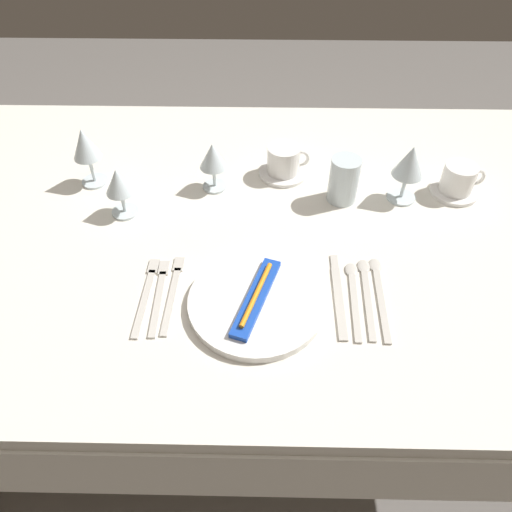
# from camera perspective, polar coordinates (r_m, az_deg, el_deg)

# --- Properties ---
(ground_plane) EXTENTS (6.00, 6.00, 0.00)m
(ground_plane) POSITION_cam_1_polar(r_m,az_deg,el_deg) (1.75, 0.19, -14.41)
(ground_plane) COLOR slate
(dining_table) EXTENTS (1.80, 1.11, 0.74)m
(dining_table) POSITION_cam_1_polar(r_m,az_deg,el_deg) (1.22, 0.26, 1.30)
(dining_table) COLOR silver
(dining_table) RESTS_ON ground
(dinner_plate) EXTENTS (0.28, 0.28, 0.02)m
(dinner_plate) POSITION_cam_1_polar(r_m,az_deg,el_deg) (0.98, -0.13, -5.44)
(dinner_plate) COLOR white
(dinner_plate) RESTS_ON dining_table
(toothbrush_package) EXTENTS (0.10, 0.21, 0.02)m
(toothbrush_package) POSITION_cam_1_polar(r_m,az_deg,el_deg) (0.97, -0.13, -4.81)
(toothbrush_package) COLOR blue
(toothbrush_package) RESTS_ON dinner_plate
(fork_outer) EXTENTS (0.02, 0.21, 0.00)m
(fork_outer) POSITION_cam_1_polar(r_m,az_deg,el_deg) (1.02, -9.71, -4.02)
(fork_outer) COLOR beige
(fork_outer) RESTS_ON dining_table
(fork_inner) EXTENTS (0.02, 0.20, 0.00)m
(fork_inner) POSITION_cam_1_polar(r_m,az_deg,el_deg) (1.02, -11.28, -4.32)
(fork_inner) COLOR beige
(fork_inner) RESTS_ON dining_table
(fork_salad) EXTENTS (0.02, 0.21, 0.00)m
(fork_salad) POSITION_cam_1_polar(r_m,az_deg,el_deg) (1.03, -12.74, -4.23)
(fork_salad) COLOR beige
(fork_salad) RESTS_ON dining_table
(dinner_knife) EXTENTS (0.02, 0.23, 0.00)m
(dinner_knife) POSITION_cam_1_polar(r_m,az_deg,el_deg) (1.01, 9.67, -4.75)
(dinner_knife) COLOR beige
(dinner_knife) RESTS_ON dining_table
(spoon_soup) EXTENTS (0.03, 0.21, 0.01)m
(spoon_soup) POSITION_cam_1_polar(r_m,az_deg,el_deg) (1.03, 11.36, -3.99)
(spoon_soup) COLOR beige
(spoon_soup) RESTS_ON dining_table
(spoon_dessert) EXTENTS (0.03, 0.22, 0.01)m
(spoon_dessert) POSITION_cam_1_polar(r_m,az_deg,el_deg) (1.04, 12.82, -3.69)
(spoon_dessert) COLOR beige
(spoon_dessert) RESTS_ON dining_table
(spoon_tea) EXTENTS (0.03, 0.23, 0.01)m
(spoon_tea) POSITION_cam_1_polar(r_m,az_deg,el_deg) (1.05, 14.24, -3.67)
(spoon_tea) COLOR beige
(spoon_tea) RESTS_ON dining_table
(saucer_left) EXTENTS (0.12, 0.12, 0.01)m
(saucer_left) POSITION_cam_1_polar(r_m,az_deg,el_deg) (1.35, 22.20, 7.06)
(saucer_left) COLOR white
(saucer_left) RESTS_ON dining_table
(coffee_cup_left) EXTENTS (0.11, 0.08, 0.07)m
(coffee_cup_left) POSITION_cam_1_polar(r_m,az_deg,el_deg) (1.33, 22.75, 8.43)
(coffee_cup_left) COLOR white
(coffee_cup_left) RESTS_ON saucer_left
(saucer_right) EXTENTS (0.13, 0.13, 0.01)m
(saucer_right) POSITION_cam_1_polar(r_m,az_deg,el_deg) (1.32, 3.20, 9.79)
(saucer_right) COLOR white
(saucer_right) RESTS_ON dining_table
(coffee_cup_right) EXTENTS (0.11, 0.09, 0.07)m
(coffee_cup_right) POSITION_cam_1_polar(r_m,az_deg,el_deg) (1.29, 3.35, 11.27)
(coffee_cup_right) COLOR white
(coffee_cup_right) RESTS_ON saucer_right
(wine_glass_centre) EXTENTS (0.07, 0.07, 0.15)m
(wine_glass_centre) POSITION_cam_1_polar(r_m,az_deg,el_deg) (1.23, 17.61, 10.28)
(wine_glass_centre) COLOR silver
(wine_glass_centre) RESTS_ON dining_table
(wine_glass_left) EXTENTS (0.07, 0.07, 0.16)m
(wine_glass_left) POSITION_cam_1_polar(r_m,az_deg,el_deg) (1.30, -19.41, 12.04)
(wine_glass_left) COLOR silver
(wine_glass_left) RESTS_ON dining_table
(wine_glass_right) EXTENTS (0.07, 0.07, 0.13)m
(wine_glass_right) POSITION_cam_1_polar(r_m,az_deg,el_deg) (1.18, -15.83, 8.13)
(wine_glass_right) COLOR silver
(wine_glass_right) RESTS_ON dining_table
(wine_glass_far) EXTENTS (0.07, 0.07, 0.13)m
(wine_glass_far) POSITION_cam_1_polar(r_m,az_deg,el_deg) (1.22, -5.08, 11.37)
(wine_glass_far) COLOR silver
(wine_glass_far) RESTS_ON dining_table
(drink_tumbler) EXTENTS (0.07, 0.07, 0.12)m
(drink_tumbler) POSITION_cam_1_polar(r_m,az_deg,el_deg) (1.22, 10.28, 8.80)
(drink_tumbler) COLOR silver
(drink_tumbler) RESTS_ON dining_table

